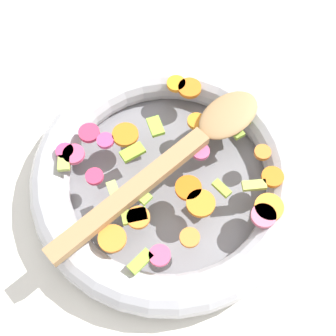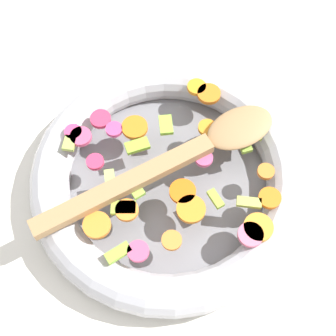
% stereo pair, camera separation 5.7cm
% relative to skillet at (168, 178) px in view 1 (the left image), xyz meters
% --- Properties ---
extents(ground_plane, '(4.00, 4.00, 0.00)m').
position_rel_skillet_xyz_m(ground_plane, '(0.00, 0.00, -0.02)').
color(ground_plane, silver).
extents(skillet, '(0.35, 0.35, 0.05)m').
position_rel_skillet_xyz_m(skillet, '(0.00, 0.00, 0.00)').
color(skillet, slate).
rests_on(skillet, ground_plane).
extents(chopped_vegetables, '(0.25, 0.27, 0.01)m').
position_rel_skillet_xyz_m(chopped_vegetables, '(-0.01, -0.00, 0.03)').
color(chopped_vegetables, orange).
rests_on(chopped_vegetables, skillet).
extents(wooden_spoon, '(0.18, 0.31, 0.01)m').
position_rel_skillet_xyz_m(wooden_spoon, '(0.01, -0.02, 0.04)').
color(wooden_spoon, '#A87F51').
rests_on(wooden_spoon, chopped_vegetables).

